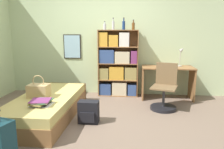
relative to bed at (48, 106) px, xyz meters
The scene contains 14 objects.
ground_plane 0.82m from the bed, ahead, with size 14.00×14.00×0.00m, color #756051.
wall_back 2.17m from the bed, 64.69° to the left, with size 10.00×0.09×2.60m.
bed is the anchor object (origin of this frame).
handbag 0.34m from the bed, 135.67° to the right, with size 0.34×0.24×0.38m.
book_stack_on_bed 0.57m from the bed, 76.93° to the right, with size 0.33×0.37×0.08m.
bookcase 1.93m from the bed, 53.01° to the left, with size 0.92×0.29×1.53m.
bottle_green 2.21m from the bed, 60.94° to the left, with size 0.07×0.07×0.19m.
bottle_brown 2.33m from the bed, 56.32° to the left, with size 0.06×0.06×0.27m.
bottle_clear 2.42m from the bed, 49.90° to the left, with size 0.07×0.07×0.27m.
bottle_blue 2.53m from the bed, 45.45° to the left, with size 0.06×0.06×0.22m.
desk 2.64m from the bed, 30.93° to the left, with size 1.13×0.57×0.72m.
desk_lamp 3.05m from the bed, 29.71° to the left, with size 0.16×0.11×0.44m.
desk_chair 2.20m from the bed, 17.01° to the left, with size 0.57×0.57×0.89m.
backpack 0.79m from the bed, 13.23° to the right, with size 0.33×0.22×0.37m.
Camera 1 is at (0.71, -3.52, 1.47)m, focal length 35.00 mm.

